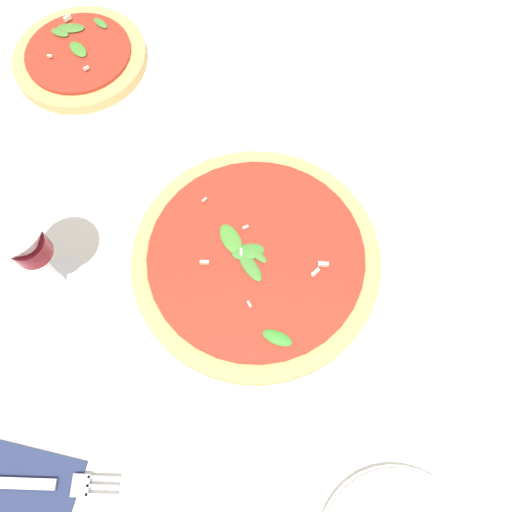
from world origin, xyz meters
The scene contains 6 objects.
ground_plane centered at (0.00, 0.00, 0.00)m, with size 6.00×6.00×0.00m, color silver.
pizza_arugula_main centered at (0.02, 0.04, 0.02)m, with size 0.34×0.34×0.05m.
pizza_personal_side centered at (-0.31, 0.33, 0.02)m, with size 0.23×0.23×0.05m.
wine_glass centered at (-0.23, -0.02, 0.13)m, with size 0.08×0.08×0.17m.
napkin centered at (-0.20, -0.27, 0.00)m, with size 0.12×0.08×0.01m.
fork centered at (-0.19, -0.27, 0.01)m, with size 0.19×0.04×0.00m.
Camera 1 is at (0.06, -0.21, 0.62)m, focal length 35.00 mm.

